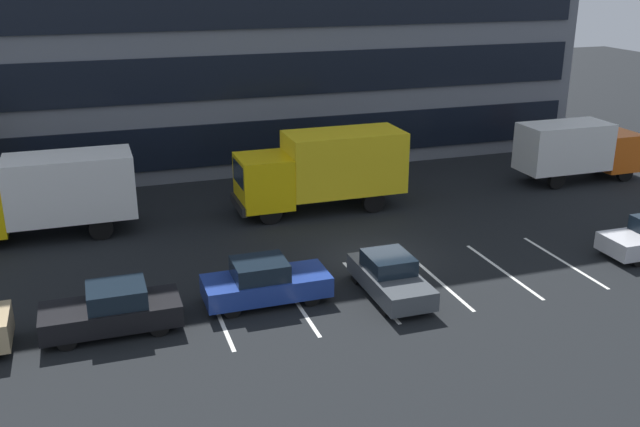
% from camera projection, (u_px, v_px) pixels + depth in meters
% --- Properties ---
extents(ground_plane, '(120.00, 120.00, 0.00)m').
position_uv_depth(ground_plane, '(376.00, 258.00, 28.87)').
color(ground_plane, black).
extents(lot_markings, '(14.14, 5.40, 0.01)m').
position_uv_depth(lot_markings, '(404.00, 285.00, 26.46)').
color(lot_markings, silver).
rests_on(lot_markings, ground_plane).
extents(box_truck_yellow_all, '(8.12, 2.69, 3.76)m').
position_uv_depth(box_truck_yellow_all, '(324.00, 167.00, 33.83)').
color(box_truck_yellow_all, yellow).
rests_on(box_truck_yellow_all, ground_plane).
extents(box_truck_orange, '(7.00, 2.32, 3.24)m').
position_uv_depth(box_truck_orange, '(577.00, 148.00, 38.48)').
color(box_truck_orange, '#D85914').
rests_on(box_truck_orange, ground_plane).
extents(box_truck_yellow, '(7.71, 2.55, 3.57)m').
position_uv_depth(box_truck_yellow, '(47.00, 192.00, 30.53)').
color(box_truck_yellow, yellow).
rests_on(box_truck_yellow, ground_plane).
extents(sedan_navy, '(4.42, 1.85, 1.58)m').
position_uv_depth(sedan_navy, '(265.00, 282.00, 24.97)').
color(sedan_navy, navy).
rests_on(sedan_navy, ground_plane).
extents(sedan_black, '(4.41, 1.85, 1.58)m').
position_uv_depth(sedan_black, '(113.00, 310.00, 22.99)').
color(sedan_black, black).
rests_on(sedan_black, ground_plane).
extents(sedan_charcoal, '(1.76, 4.20, 1.50)m').
position_uv_depth(sedan_charcoal, '(390.00, 277.00, 25.48)').
color(sedan_charcoal, '#474C51').
rests_on(sedan_charcoal, ground_plane).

